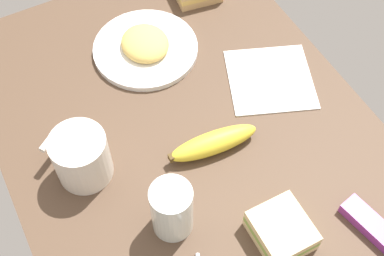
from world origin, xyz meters
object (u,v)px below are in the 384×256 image
(plate_of_food, at_px, (145,47))
(paper_napkin, at_px, (270,79))
(sandwich_side, at_px, (281,231))
(coffee_mug_black, at_px, (81,157))
(snack_bar, at_px, (380,233))
(glass_of_milk, at_px, (172,211))
(banana, at_px, (213,143))

(plate_of_food, relative_size, paper_napkin, 1.31)
(sandwich_side, relative_size, paper_napkin, 0.58)
(coffee_mug_black, bearing_deg, paper_napkin, -86.90)
(plate_of_food, bearing_deg, sandwich_side, -177.46)
(coffee_mug_black, xyz_separation_m, snack_bar, (-0.33, -0.36, -0.04))
(plate_of_food, xyz_separation_m, coffee_mug_black, (-0.20, 0.21, 0.04))
(glass_of_milk, bearing_deg, sandwich_side, -125.25)
(plate_of_food, bearing_deg, glass_of_milk, 161.46)
(snack_bar, bearing_deg, glass_of_milk, 46.74)
(plate_of_food, distance_m, paper_napkin, 0.25)
(sandwich_side, bearing_deg, glass_of_milk, 54.75)
(glass_of_milk, bearing_deg, banana, -53.77)
(glass_of_milk, bearing_deg, plate_of_food, -18.54)
(snack_bar, xyz_separation_m, paper_napkin, (0.35, -0.02, -0.01))
(plate_of_food, height_order, snack_bar, plate_of_food)
(sandwich_side, height_order, banana, sandwich_side)
(glass_of_milk, relative_size, banana, 0.65)
(sandwich_side, bearing_deg, coffee_mug_black, 41.80)
(paper_napkin, bearing_deg, sandwich_side, 149.86)
(coffee_mug_black, relative_size, sandwich_side, 1.25)
(coffee_mug_black, xyz_separation_m, paper_napkin, (0.02, -0.39, -0.05))
(glass_of_milk, distance_m, banana, 0.16)
(plate_of_food, distance_m, snack_bar, 0.55)
(coffee_mug_black, distance_m, glass_of_milk, 0.18)
(plate_of_food, relative_size, glass_of_milk, 1.94)
(plate_of_food, bearing_deg, snack_bar, -163.19)
(plate_of_food, relative_size, snack_bar, 1.49)
(snack_bar, bearing_deg, coffee_mug_black, 36.60)
(sandwich_side, bearing_deg, paper_napkin, -30.14)
(banana, bearing_deg, coffee_mug_black, 73.40)
(coffee_mug_black, distance_m, sandwich_side, 0.34)
(sandwich_side, bearing_deg, snack_bar, -117.63)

